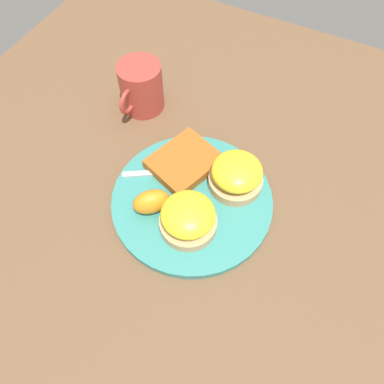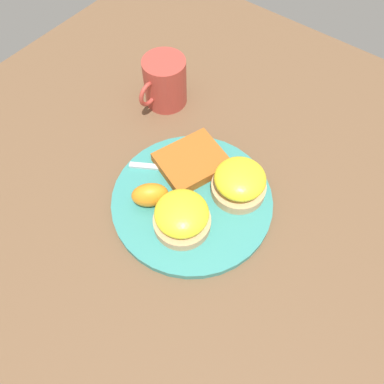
# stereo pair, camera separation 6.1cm
# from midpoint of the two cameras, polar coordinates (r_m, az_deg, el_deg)

# --- Properties ---
(ground_plane) EXTENTS (1.10, 1.10, 0.00)m
(ground_plane) POSITION_cam_midpoint_polar(r_m,az_deg,el_deg) (0.64, 2.72, -1.82)
(ground_plane) COLOR brown
(plate) EXTENTS (0.27, 0.27, 0.01)m
(plate) POSITION_cam_midpoint_polar(r_m,az_deg,el_deg) (0.63, 2.75, -1.51)
(plate) COLOR teal
(plate) RESTS_ON ground_plane
(sandwich_benedict_left) EXTENTS (0.09, 0.09, 0.06)m
(sandwich_benedict_left) POSITION_cam_midpoint_polar(r_m,az_deg,el_deg) (0.58, 1.45, -4.01)
(sandwich_benedict_left) COLOR tan
(sandwich_benedict_left) RESTS_ON plate
(sandwich_benedict_right) EXTENTS (0.09, 0.09, 0.06)m
(sandwich_benedict_right) POSITION_cam_midpoint_polar(r_m,az_deg,el_deg) (0.62, 10.04, 1.26)
(sandwich_benedict_right) COLOR tan
(sandwich_benedict_right) RESTS_ON plate
(hashbrown_patty) EXTENTS (0.14, 0.13, 0.02)m
(hashbrown_patty) POSITION_cam_midpoint_polar(r_m,az_deg,el_deg) (0.65, 2.63, 4.46)
(hashbrown_patty) COLOR #AC5A1E
(hashbrown_patty) RESTS_ON plate
(orange_wedge) EXTENTS (0.07, 0.07, 0.04)m
(orange_wedge) POSITION_cam_midpoint_polar(r_m,az_deg,el_deg) (0.60, -3.57, -0.69)
(orange_wedge) COLOR orange
(orange_wedge) RESTS_ON plate
(fork) EXTENTS (0.13, 0.20, 0.00)m
(fork) POSITION_cam_midpoint_polar(r_m,az_deg,el_deg) (0.65, 3.86, 3.00)
(fork) COLOR silver
(fork) RESTS_ON plate
(cup) EXTENTS (0.11, 0.08, 0.10)m
(cup) POSITION_cam_midpoint_polar(r_m,az_deg,el_deg) (0.75, -1.79, 16.25)
(cup) COLOR #B23D33
(cup) RESTS_ON ground_plane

